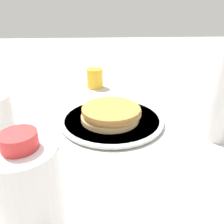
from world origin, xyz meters
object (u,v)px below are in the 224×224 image
Objects in this scene: water_bottle_mid at (33,204)px; water_bottle_near at (224,94)px; juice_glass at (95,78)px; plate at (112,120)px; pancake_stack at (111,113)px.

water_bottle_near is at bearing 34.87° from water_bottle_mid.
water_bottle_mid is (-0.07, -0.67, 0.05)m from juice_glass.
water_bottle_near is (0.25, -0.10, 0.11)m from plate.
water_bottle_mid is (-0.37, -0.26, -0.03)m from water_bottle_near.
pancake_stack is 0.93× the size of water_bottle_mid.
water_bottle_mid is at bearing -96.15° from juice_glass.
juice_glass is 0.31× the size of water_bottle_near.
plate is 0.39m from water_bottle_mid.
juice_glass is at bearing 98.16° from pancake_stack.
water_bottle_near reaches higher than plate.
water_bottle_mid is (-0.12, -0.36, 0.08)m from plate.
water_bottle_near reaches higher than juice_glass.
plate is 1.59× the size of water_bottle_mid.
juice_glass is 0.68m from water_bottle_mid.
pancake_stack is 0.29m from water_bottle_near.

